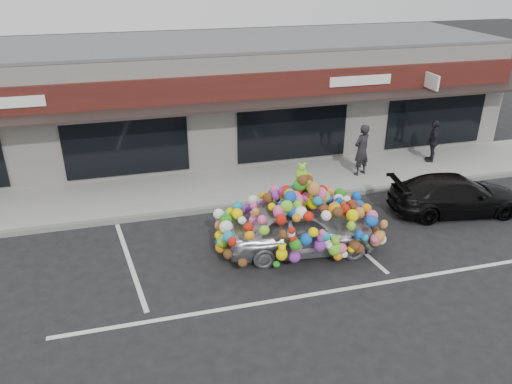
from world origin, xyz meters
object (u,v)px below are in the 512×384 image
object	(u,v)px
toy_car	(300,222)
pedestrian_a	(362,150)
black_sedan	(456,195)
pedestrian_c	(433,141)

from	to	relation	value
toy_car	pedestrian_a	bearing A→B (deg)	-36.88
toy_car	pedestrian_a	world-z (taller)	toy_car
toy_car	pedestrian_a	size ratio (longest dim) A/B	2.42
black_sedan	pedestrian_c	bearing A→B (deg)	-14.05
toy_car	black_sedan	bearing A→B (deg)	-75.23
pedestrian_c	toy_car	bearing A→B (deg)	-32.58
pedestrian_a	pedestrian_c	xyz separation A→B (m)	(3.18, 0.49, -0.12)
black_sedan	pedestrian_a	world-z (taller)	pedestrian_a
pedestrian_a	pedestrian_c	size ratio (longest dim) A/B	1.14
pedestrian_c	pedestrian_a	bearing A→B (deg)	-57.28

